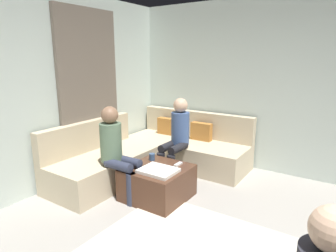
% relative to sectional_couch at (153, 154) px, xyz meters
% --- Properties ---
extents(wall_back, '(6.00, 0.12, 2.70)m').
position_rel_sectional_couch_xyz_m(wall_back, '(2.08, 1.06, 1.07)').
color(wall_back, silver).
rests_on(wall_back, ground_plane).
extents(curtain_panel, '(0.06, 1.10, 2.50)m').
position_rel_sectional_couch_xyz_m(curtain_panel, '(-0.76, -0.58, 0.97)').
color(curtain_panel, '#726659').
rests_on(curtain_panel, ground_plane).
extents(sectional_couch, '(2.10, 2.55, 0.87)m').
position_rel_sectional_couch_xyz_m(sectional_couch, '(0.00, 0.00, 0.00)').
color(sectional_couch, '#C6B593').
rests_on(sectional_couch, ground_plane).
extents(ottoman, '(0.76, 0.76, 0.42)m').
position_rel_sectional_couch_xyz_m(ottoman, '(0.61, -0.74, -0.07)').
color(ottoman, '#4C2D1E').
rests_on(ottoman, ground_plane).
extents(folded_blanket, '(0.44, 0.36, 0.04)m').
position_rel_sectional_couch_xyz_m(folded_blanket, '(0.71, -0.86, 0.16)').
color(folded_blanket, white).
rests_on(folded_blanket, ottoman).
extents(coffee_mug, '(0.08, 0.08, 0.10)m').
position_rel_sectional_couch_xyz_m(coffee_mug, '(0.39, -0.56, 0.19)').
color(coffee_mug, '#334C72').
rests_on(coffee_mug, ottoman).
extents(game_remote, '(0.05, 0.15, 0.02)m').
position_rel_sectional_couch_xyz_m(game_remote, '(0.79, -0.52, 0.15)').
color(game_remote, white).
rests_on(game_remote, ottoman).
extents(person_on_couch_back, '(0.30, 0.60, 1.20)m').
position_rel_sectional_couch_xyz_m(person_on_couch_back, '(0.41, 0.06, 0.38)').
color(person_on_couch_back, black).
rests_on(person_on_couch_back, ground_plane).
extents(person_on_couch_side, '(0.60, 0.30, 1.20)m').
position_rel_sectional_couch_xyz_m(person_on_couch_side, '(0.15, -0.99, 0.38)').
color(person_on_couch_side, '#2D3347').
rests_on(person_on_couch_side, ground_plane).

